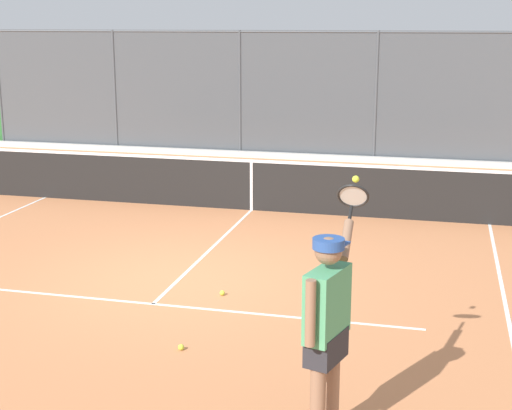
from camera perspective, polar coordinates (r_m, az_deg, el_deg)
The scene contains 7 objects.
ground_plane at distance 10.44m, azimuth -5.81°, elevation -5.59°, with size 60.00×60.00×0.00m, color #C67A4C.
court_line_markings at distance 9.27m, azimuth -8.65°, elevation -8.22°, with size 8.61×9.08×0.01m.
fence_backdrop at distance 19.91m, azimuth 4.17°, elevation 8.01°, with size 20.45×1.37×3.23m.
tennis_net at distance 14.00m, azimuth -0.34°, elevation 1.58°, with size 11.07×0.09×1.07m.
tennis_player at distance 6.29m, azimuth 5.41°, elevation -8.70°, with size 0.40×1.45×2.06m.
tennis_ball_mid_court at distance 9.79m, azimuth -2.57°, elevation -6.67°, with size 0.07×0.07×0.07m, color #C1D138.
tennis_ball_near_net at distance 8.28m, azimuth -5.69°, elevation -10.66°, with size 0.07×0.07×0.07m, color #C1D138.
Camera 1 is at (-3.40, 9.26, 3.44)m, focal length 52.87 mm.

